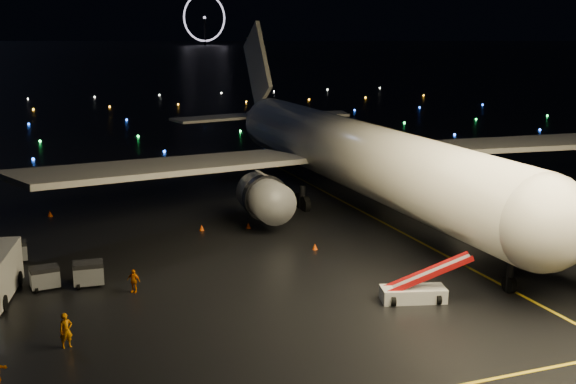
% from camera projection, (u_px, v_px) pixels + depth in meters
% --- Properties ---
extents(ground, '(2000.00, 2000.00, 0.00)m').
position_uv_depth(ground, '(60.00, 68.00, 317.89)').
color(ground, black).
rests_on(ground, ground).
extents(lane_centre, '(0.25, 80.00, 0.02)m').
position_uv_depth(lane_centre, '(400.00, 232.00, 61.37)').
color(lane_centre, yellow).
rests_on(lane_centre, ground).
extents(airliner, '(62.93, 59.82, 17.73)m').
position_uv_depth(airliner, '(339.00, 113.00, 70.08)').
color(airliner, silver).
rests_on(airliner, ground).
extents(belt_loader, '(6.17, 3.13, 2.89)m').
position_uv_depth(belt_loader, '(414.00, 279.00, 45.47)').
color(belt_loader, silver).
rests_on(belt_loader, ground).
extents(crew_a, '(0.79, 0.61, 1.94)m').
position_uv_depth(crew_a, '(66.00, 330.00, 38.93)').
color(crew_a, orange).
rests_on(crew_a, ground).
extents(crew_c, '(0.97, 0.86, 1.58)m').
position_uv_depth(crew_c, '(133.00, 281.00, 47.13)').
color(crew_c, orange).
rests_on(crew_c, ground).
extents(safety_cone_0, '(0.53, 0.53, 0.48)m').
position_uv_depth(safety_cone_0, '(315.00, 247.00, 56.38)').
color(safety_cone_0, '#EA4707').
rests_on(safety_cone_0, ground).
extents(safety_cone_1, '(0.48, 0.48, 0.52)m').
position_uv_depth(safety_cone_1, '(248.00, 225.00, 62.40)').
color(safety_cone_1, '#EA4707').
rests_on(safety_cone_1, ground).
extents(safety_cone_2, '(0.56, 0.56, 0.51)m').
position_uv_depth(safety_cone_2, '(202.00, 228.00, 61.64)').
color(safety_cone_2, '#EA4707').
rests_on(safety_cone_2, ground).
extents(safety_cone_3, '(0.55, 0.55, 0.56)m').
position_uv_depth(safety_cone_3, '(50.00, 213.00, 66.32)').
color(safety_cone_3, '#EA4707').
rests_on(safety_cone_3, ground).
extents(ferris_wheel, '(49.33, 16.80, 52.00)m').
position_uv_depth(ferris_wheel, '(205.00, 20.00, 753.78)').
color(ferris_wheel, black).
rests_on(ferris_wheel, ground).
extents(taxiway_lights, '(164.00, 92.00, 0.36)m').
position_uv_depth(taxiway_lights, '(117.00, 116.00, 140.47)').
color(taxiway_lights, black).
rests_on(taxiway_lights, ground).
extents(baggage_cart_0, '(2.05, 1.50, 1.67)m').
position_uv_depth(baggage_cart_0, '(88.00, 274.00, 48.28)').
color(baggage_cart_0, gray).
rests_on(baggage_cart_0, ground).
extents(baggage_cart_1, '(1.95, 1.47, 1.54)m').
position_uv_depth(baggage_cart_1, '(45.00, 278.00, 47.70)').
color(baggage_cart_1, gray).
rests_on(baggage_cart_1, ground).
extents(baggage_cart_2, '(1.83, 1.30, 1.54)m').
position_uv_depth(baggage_cart_2, '(14.00, 252.00, 53.29)').
color(baggage_cart_2, gray).
rests_on(baggage_cart_2, ground).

